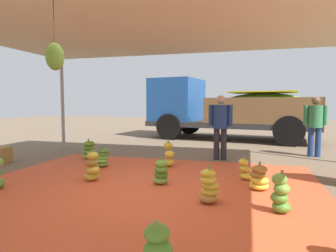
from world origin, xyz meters
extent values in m
plane|color=brown|center=(0.00, 3.00, 0.00)|extent=(40.00, 40.00, 0.00)
cube|color=#D1512D|center=(0.00, 0.00, 0.01)|extent=(5.90, 5.04, 0.01)
cylinder|color=#9EA0A5|center=(-3.80, 3.30, 1.38)|extent=(0.10, 0.10, 2.76)
cube|color=beige|center=(0.00, 0.00, 2.79)|extent=(8.00, 7.00, 0.06)
cylinder|color=#4C422D|center=(-0.79, -1.02, 2.50)|extent=(0.01, 0.01, 0.53)
ellipsoid|color=#60932D|center=(-0.79, -1.02, 2.03)|extent=(0.24, 0.24, 0.36)
ellipsoid|color=gold|center=(1.88, 0.47, 0.07)|extent=(0.43, 0.43, 0.13)
ellipsoid|color=gold|center=(1.89, 0.46, 0.17)|extent=(0.35, 0.35, 0.13)
ellipsoid|color=#996628|center=(1.87, 0.49, 0.26)|extent=(0.28, 0.28, 0.13)
ellipsoid|color=#996628|center=(1.89, 0.47, 0.35)|extent=(0.36, 0.36, 0.13)
cylinder|color=olive|center=(1.89, 0.48, 0.41)|extent=(0.04, 0.04, 0.12)
ellipsoid|color=gold|center=(1.67, 1.05, 0.07)|extent=(0.27, 0.27, 0.13)
ellipsoid|color=gold|center=(1.64, 1.09, 0.20)|extent=(0.29, 0.29, 0.13)
ellipsoid|color=gold|center=(1.62, 1.10, 0.32)|extent=(0.23, 0.23, 0.13)
cylinder|color=olive|center=(1.65, 1.07, 0.38)|extent=(0.04, 0.04, 0.12)
ellipsoid|color=#996628|center=(1.18, -0.38, 0.07)|extent=(0.36, 0.36, 0.13)
ellipsoid|color=gold|center=(1.19, -0.33, 0.16)|extent=(0.30, 0.30, 0.13)
ellipsoid|color=gold|center=(1.20, -0.33, 0.25)|extent=(0.30, 0.30, 0.13)
ellipsoid|color=gold|center=(1.17, -0.35, 0.34)|extent=(0.30, 0.30, 0.13)
ellipsoid|color=gold|center=(1.16, -0.35, 0.42)|extent=(0.29, 0.29, 0.13)
cylinder|color=olive|center=(1.18, -0.36, 0.48)|extent=(0.04, 0.04, 0.12)
ellipsoid|color=#75A83D|center=(-2.14, 2.05, 0.08)|extent=(0.35, 0.35, 0.14)
ellipsoid|color=#60932D|center=(-2.17, 2.04, 0.19)|extent=(0.34, 0.34, 0.14)
ellipsoid|color=#518428|center=(-2.18, 2.06, 0.29)|extent=(0.35, 0.35, 0.14)
ellipsoid|color=#60932D|center=(-2.15, 2.04, 0.39)|extent=(0.33, 0.33, 0.14)
cylinder|color=olive|center=(-2.17, 2.04, 0.45)|extent=(0.04, 0.04, 0.12)
ellipsoid|color=#60932D|center=(-1.40, 1.30, 0.07)|extent=(0.30, 0.30, 0.12)
ellipsoid|color=#75A83D|center=(-1.40, 1.29, 0.14)|extent=(0.33, 0.33, 0.12)
ellipsoid|color=#6B9E38|center=(-1.39, 1.33, 0.21)|extent=(0.36, 0.36, 0.12)
ellipsoid|color=#518428|center=(-1.38, 1.33, 0.29)|extent=(0.29, 0.29, 0.12)
ellipsoid|color=#518428|center=(-1.35, 1.33, 0.36)|extent=(0.29, 0.29, 0.12)
cylinder|color=olive|center=(-1.38, 1.31, 0.42)|extent=(0.04, 0.04, 0.12)
ellipsoid|color=#75A83D|center=(0.24, 0.35, 0.08)|extent=(0.37, 0.37, 0.14)
ellipsoid|color=#477523|center=(0.26, 0.35, 0.17)|extent=(0.35, 0.35, 0.14)
ellipsoid|color=#518428|center=(0.27, 0.32, 0.27)|extent=(0.33, 0.33, 0.14)
ellipsoid|color=#60932D|center=(0.26, 0.33, 0.37)|extent=(0.30, 0.30, 0.14)
cylinder|color=olive|center=(0.25, 0.35, 0.43)|extent=(0.04, 0.04, 0.12)
ellipsoid|color=gold|center=(0.01, 1.71, 0.10)|extent=(0.31, 0.31, 0.18)
ellipsoid|color=gold|center=(0.03, 1.71, 0.28)|extent=(0.31, 0.31, 0.18)
ellipsoid|color=gold|center=(0.00, 1.72, 0.47)|extent=(0.26, 0.26, 0.18)
cylinder|color=olive|center=(0.01, 1.70, 0.53)|extent=(0.04, 0.04, 0.12)
ellipsoid|color=#518428|center=(2.13, -0.50, 0.09)|extent=(0.27, 0.27, 0.16)
ellipsoid|color=#518428|center=(2.10, -0.50, 0.21)|extent=(0.29, 0.29, 0.16)
ellipsoid|color=#6B9E38|center=(2.13, -0.52, 0.33)|extent=(0.24, 0.24, 0.16)
ellipsoid|color=#6B9E38|center=(2.10, -0.51, 0.45)|extent=(0.27, 0.27, 0.16)
cylinder|color=olive|center=(2.13, -0.51, 0.51)|extent=(0.04, 0.04, 0.12)
ellipsoid|color=#518428|center=(1.01, -2.18, 0.21)|extent=(0.27, 0.27, 0.16)
ellipsoid|color=#518428|center=(0.99, -2.15, 0.33)|extent=(0.24, 0.24, 0.16)
cylinder|color=olive|center=(0.99, -2.17, 0.39)|extent=(0.04, 0.04, 0.12)
ellipsoid|color=gold|center=(-1.03, 0.23, 0.09)|extent=(0.36, 0.36, 0.15)
ellipsoid|color=gold|center=(-0.98, 0.21, 0.21)|extent=(0.34, 0.34, 0.15)
ellipsoid|color=#996628|center=(-1.02, 0.22, 0.34)|extent=(0.28, 0.28, 0.15)
ellipsoid|color=gold|center=(-1.01, 0.24, 0.46)|extent=(0.26, 0.26, 0.15)
cylinder|color=olive|center=(-1.00, 0.23, 0.52)|extent=(0.04, 0.04, 0.12)
cube|color=#2D2D2D|center=(1.02, 7.19, 0.60)|extent=(6.58, 3.37, 0.20)
cube|color=#1E4C93|center=(-1.22, 7.53, 1.55)|extent=(2.08, 2.50, 1.70)
cube|color=#232D38|center=(-2.10, 7.66, 1.89)|extent=(0.31, 1.95, 0.75)
cube|color=brown|center=(2.03, 5.84, 1.15)|extent=(3.87, 0.65, 0.90)
cube|color=brown|center=(2.38, 8.19, 1.15)|extent=(3.87, 0.65, 0.90)
cube|color=brown|center=(4.09, 6.73, 1.15)|extent=(0.44, 2.45, 0.90)
ellipsoid|color=#75A83D|center=(2.20, 7.02, 1.24)|extent=(3.70, 2.55, 1.09)
cube|color=yellow|center=(2.20, 7.02, 1.81)|extent=(2.59, 2.20, 0.04)
cylinder|color=black|center=(-1.26, 6.39, 0.50)|extent=(1.03, 0.42, 1.00)
cylinder|color=black|center=(-0.93, 8.63, 0.50)|extent=(1.03, 0.42, 1.00)
cylinder|color=black|center=(2.97, 5.76, 0.50)|extent=(1.03, 0.42, 1.00)
cylinder|color=black|center=(3.30, 8.00, 0.50)|extent=(1.03, 0.42, 1.00)
cylinder|color=navy|center=(3.29, 3.95, 0.39)|extent=(0.14, 0.14, 0.77)
cylinder|color=navy|center=(3.46, 3.95, 0.39)|extent=(0.14, 0.14, 0.77)
cylinder|color=#337A4C|center=(3.38, 3.95, 1.06)|extent=(0.35, 0.35, 0.58)
cylinder|color=#337A4C|center=(3.14, 3.95, 1.09)|extent=(0.11, 0.11, 0.51)
cylinder|color=#337A4C|center=(3.61, 3.95, 1.09)|extent=(0.11, 0.11, 0.51)
sphere|color=brown|center=(3.38, 3.95, 1.48)|extent=(0.21, 0.21, 0.21)
cylinder|color=#26262D|center=(0.94, 2.88, 0.39)|extent=(0.15, 0.15, 0.78)
cylinder|color=#26262D|center=(1.11, 2.88, 0.39)|extent=(0.15, 0.15, 0.78)
cylinder|color=navy|center=(1.02, 2.88, 1.08)|extent=(0.36, 0.36, 0.59)
cylinder|color=navy|center=(0.79, 2.88, 1.11)|extent=(0.11, 0.11, 0.52)
cylinder|color=navy|center=(1.26, 2.88, 1.11)|extent=(0.11, 0.11, 0.52)
sphere|color=tan|center=(1.02, 2.88, 1.50)|extent=(0.21, 0.21, 0.21)
camera|label=1|loc=(1.71, -4.37, 1.42)|focal=30.98mm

